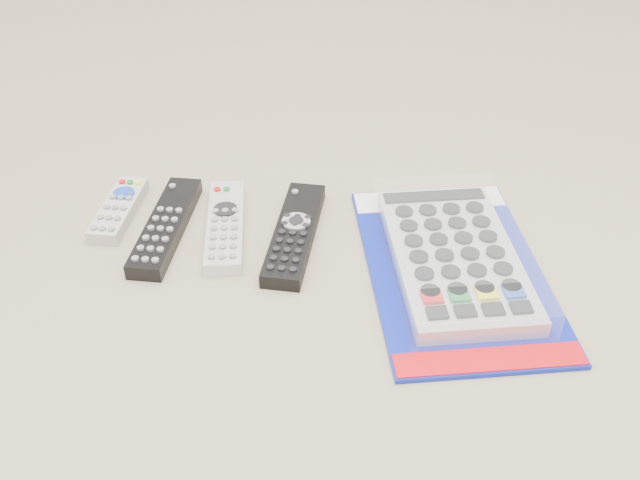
# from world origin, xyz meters

# --- Properties ---
(remote_small_grey) EXTENTS (0.05, 0.14, 0.02)m
(remote_small_grey) POSITION_xyz_m (-0.24, 0.03, 0.01)
(remote_small_grey) COLOR #AAAAAC
(remote_small_grey) RESTS_ON ground
(remote_slim_black) EXTENTS (0.05, 0.20, 0.02)m
(remote_slim_black) POSITION_xyz_m (-0.17, -0.00, 0.01)
(remote_slim_black) COLOR black
(remote_slim_black) RESTS_ON ground
(remote_silver_dvd) EXTENTS (0.07, 0.19, 0.02)m
(remote_silver_dvd) POSITION_xyz_m (-0.09, 0.01, 0.01)
(remote_silver_dvd) COLOR silver
(remote_silver_dvd) RESTS_ON ground
(remote_large_black) EXTENTS (0.06, 0.21, 0.02)m
(remote_large_black) POSITION_xyz_m (0.00, -0.00, 0.01)
(remote_large_black) COLOR black
(remote_large_black) RESTS_ON ground
(jumbo_remote_packaged) EXTENTS (0.26, 0.37, 0.05)m
(jumbo_remote_packaged) POSITION_xyz_m (0.20, -0.05, 0.02)
(jumbo_remote_packaged) COLOR #0E1C9B
(jumbo_remote_packaged) RESTS_ON ground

